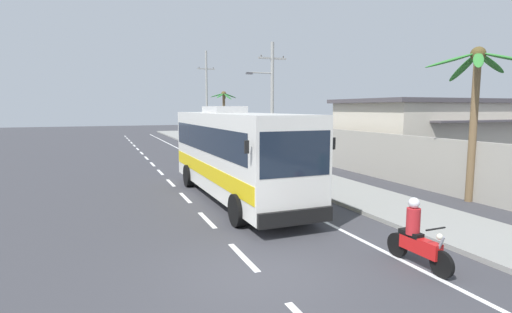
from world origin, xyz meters
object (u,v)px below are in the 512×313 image
object	(u,v)px
coach_bus_foreground	(234,151)
pedestrian_midwalk	(248,146)
motorcycle_beside_bus	(216,154)
roadside_building	(438,133)
motorcycle_trailing	(417,238)
utility_pole_mid	(271,98)
palm_second	(476,90)
palm_nearest	(224,106)
utility_pole_far	(207,95)

from	to	relation	value
coach_bus_foreground	pedestrian_midwalk	xyz separation A→B (m)	(4.90, 11.43, -1.01)
motorcycle_beside_bus	roadside_building	world-z (taller)	roadside_building
coach_bus_foreground	motorcycle_trailing	bearing A→B (deg)	-77.97
utility_pole_mid	palm_second	xyz separation A→B (m)	(2.09, -14.75, -0.04)
roadside_building	palm_nearest	bearing A→B (deg)	104.82
pedestrian_midwalk	palm_second	world-z (taller)	palm_second
pedestrian_midwalk	palm_nearest	distance (m)	17.88
motorcycle_beside_bus	roadside_building	bearing A→B (deg)	-24.40
coach_bus_foreground	roadside_building	xyz separation A→B (m)	(15.01, 3.88, 0.17)
palm_second	motorcycle_beside_bus	bearing A→B (deg)	115.33
pedestrian_midwalk	utility_pole_mid	distance (m)	3.87
coach_bus_foreground	motorcycle_beside_bus	xyz separation A→B (m)	(2.02, 9.77, -1.29)
coach_bus_foreground	palm_second	world-z (taller)	palm_second
utility_pole_mid	palm_second	bearing A→B (deg)	-81.93
utility_pole_mid	palm_nearest	bearing A→B (deg)	83.63
palm_nearest	utility_pole_mid	bearing A→B (deg)	-96.37
motorcycle_beside_bus	palm_second	world-z (taller)	palm_second
motorcycle_beside_bus	pedestrian_midwalk	xyz separation A→B (m)	(2.88, 1.66, 0.28)
motorcycle_trailing	utility_pole_mid	bearing A→B (deg)	76.15
coach_bus_foreground	motorcycle_trailing	distance (m)	8.51
palm_nearest	palm_second	xyz separation A→B (m)	(0.09, -32.67, 0.44)
coach_bus_foreground	palm_second	size ratio (longest dim) A/B	1.77
utility_pole_far	roadside_building	bearing A→B (deg)	-72.13
palm_nearest	palm_second	distance (m)	32.68
coach_bus_foreground	motorcycle_beside_bus	world-z (taller)	coach_bus_foreground
utility_pole_mid	palm_nearest	world-z (taller)	utility_pole_mid
palm_nearest	coach_bus_foreground	bearing A→B (deg)	-106.39
motorcycle_trailing	pedestrian_midwalk	world-z (taller)	pedestrian_midwalk
palm_second	roadside_building	distance (m)	10.43
coach_bus_foreground	roadside_building	distance (m)	15.50
coach_bus_foreground	utility_pole_mid	distance (m)	12.79
coach_bus_foreground	utility_pole_far	distance (m)	30.61
motorcycle_beside_bus	utility_pole_mid	distance (m)	5.89
palm_second	roadside_building	size ratio (longest dim) A/B	0.49
motorcycle_beside_bus	palm_second	distance (m)	15.66
utility_pole_mid	pedestrian_midwalk	bearing A→B (deg)	156.94
utility_pole_far	palm_nearest	xyz separation A→B (m)	(1.76, -0.99, -1.30)
palm_nearest	palm_second	world-z (taller)	palm_second
palm_nearest	motorcycle_beside_bus	bearing A→B (deg)	-108.73
coach_bus_foreground	motorcycle_beside_bus	bearing A→B (deg)	78.30
motorcycle_beside_bus	motorcycle_trailing	world-z (taller)	motorcycle_beside_bus
motorcycle_beside_bus	coach_bus_foreground	bearing A→B (deg)	-101.70
motorcycle_beside_bus	palm_second	bearing A→B (deg)	-64.67
motorcycle_beside_bus	motorcycle_trailing	bearing A→B (deg)	-90.86
pedestrian_midwalk	utility_pole_mid	xyz separation A→B (m)	(1.54, -0.66, 3.49)
motorcycle_trailing	palm_second	distance (m)	8.83
coach_bus_foreground	utility_pole_far	size ratio (longest dim) A/B	1.05
coach_bus_foreground	palm_nearest	xyz separation A→B (m)	(8.44, 28.70, 1.99)
motorcycle_trailing	palm_second	bearing A→B (deg)	32.07
motorcycle_beside_bus	motorcycle_trailing	xyz separation A→B (m)	(-0.27, -18.00, -0.02)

